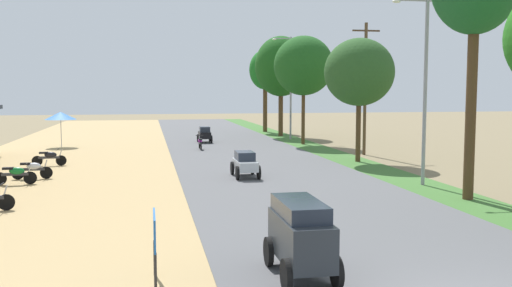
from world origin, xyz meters
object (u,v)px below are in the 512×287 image
Objects in this scene: parked_motorbike_fourth at (16,173)px; car_hatchback_black at (205,134)px; streetlamp_mid at (291,81)px; median_tree_sixth at (265,70)px; parked_motorbike_fifth at (33,169)px; street_signboard at (155,235)px; car_sedan_silver at (245,163)px; vendor_umbrella at (61,116)px; median_tree_fifth at (281,67)px; utility_pole_near at (365,86)px; streetlamp_near at (426,78)px; median_tree_third at (359,72)px; car_van_charcoal at (300,234)px; parked_motorbike_sixth at (50,157)px; median_tree_fourth at (304,66)px; motorbike_ahead_second at (200,142)px.

parked_motorbike_fourth is 20.68m from car_hatchback_black.
median_tree_sixth is at bearing 92.46° from streetlamp_mid.
parked_motorbike_fifth is 1.20× the size of street_signboard.
streetlamp_mid is at bearing 69.99° from car_sedan_silver.
vendor_umbrella is 18.28m from streetlamp_mid.
utility_pole_near is at bearing -82.30° from median_tree_fifth.
streetlamp_near is 8.93m from car_sedan_silver.
median_tree_sixth is (17.44, 11.90, 3.72)m from vendor_umbrella.
parked_motorbike_fifth is 0.22× the size of utility_pole_near.
median_tree_third is (11.69, 18.77, 4.03)m from street_signboard.
car_hatchback_black is at bearing 88.12° from car_van_charcoal.
parked_motorbike_sixth is at bearing 86.15° from parked_motorbike_fourth.
street_signboard is 26.37m from utility_pole_near.
vendor_umbrella is at bearing 157.17° from utility_pole_near.
parked_motorbike_sixth is at bearing 150.78° from streetlamp_near.
car_van_charcoal is (8.49, -15.62, 0.47)m from parked_motorbike_fifth.
median_tree_fourth is at bearing -19.48° from car_hatchback_black.
median_tree_fourth reaches higher than parked_motorbike_sixth.
parked_motorbike_fifth is 17.79m from car_van_charcoal.
median_tree_third is 0.88× the size of median_tree_sixth.
streetlamp_near is (17.33, -3.30, 4.10)m from parked_motorbike_fourth.
car_sedan_silver is (4.35, 14.15, -0.37)m from street_signboard.
car_van_charcoal reaches higher than car_sedan_silver.
median_tree_sixth is (16.96, 28.70, 5.47)m from parked_motorbike_fourth.
utility_pole_near is at bearing -73.54° from median_tree_fourth.
median_tree_third reaches higher than parked_motorbike_fourth.
parked_motorbike_fourth is 0.71× the size of vendor_umbrella.
streetlamp_mid reaches higher than vendor_umbrella.
vendor_umbrella is (-0.90, 10.64, 1.75)m from parked_motorbike_sixth.
motorbike_ahead_second is at bearing -116.43° from median_tree_sixth.
streetlamp_near is 18.70m from motorbike_ahead_second.
streetlamp_mid is at bearing 90.51° from median_tree_third.
median_tree_fourth is at bearing 40.02° from parked_motorbike_fifth.
streetlamp_near is 3.53× the size of car_sedan_silver.
median_tree_fourth is at bearing 106.46° from utility_pole_near.
median_tree_fifth is at bearing 72.86° from street_signboard.
median_tree_third is 0.88× the size of streetlamp_near.
street_signboard is at bearing -70.87° from parked_motorbike_fifth.
median_tree_fourth is (17.66, -1.23, 3.63)m from vendor_umbrella.
utility_pole_near is (19.27, 8.48, 3.82)m from parked_motorbike_fourth.
median_tree_fourth is 0.92× the size of median_tree_fifth.
car_sedan_silver is at bearing -85.75° from motorbike_ahead_second.
utility_pole_near is at bearing 65.38° from car_van_charcoal.
street_signboard reaches higher than car_sedan_silver.
parked_motorbike_fourth is 0.21× the size of streetlamp_mid.
median_tree_fifth reaches higher than street_signboard.
median_tree_third is at bearing -60.56° from car_hatchback_black.
median_tree_third reaches higher than car_sedan_silver.
vendor_umbrella reaches higher than car_van_charcoal.
median_tree_fifth is (16.84, 21.83, 5.64)m from parked_motorbike_fifth.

